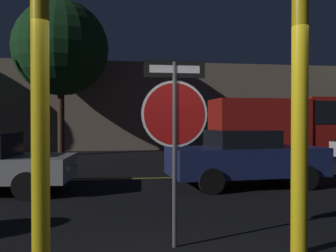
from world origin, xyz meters
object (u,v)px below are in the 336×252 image
at_px(passing_car_3, 245,158).
at_px(delivery_truck, 289,123).
at_px(stop_sign, 175,116).
at_px(yellow_pole_left, 40,137).
at_px(tree_2, 61,48).
at_px(yellow_pole_right, 300,136).

distance_m(passing_car_3, delivery_truck, 8.42).
relative_size(stop_sign, delivery_truck, 0.37).
distance_m(stop_sign, yellow_pole_left, 2.16).
bearing_deg(delivery_truck, passing_car_3, -34.58).
distance_m(delivery_truck, tree_2, 11.29).
distance_m(yellow_pole_left, delivery_truck, 15.40).
distance_m(yellow_pole_left, passing_car_3, 7.07).
xyz_separation_m(yellow_pole_right, delivery_truck, (6.37, 12.95, 0.02)).
distance_m(stop_sign, yellow_pole_right, 1.98).
bearing_deg(stop_sign, delivery_truck, 57.59).
distance_m(stop_sign, tree_2, 14.49).
height_order(stop_sign, yellow_pole_right, yellow_pole_right).
height_order(yellow_pole_right, delivery_truck, yellow_pole_right).
bearing_deg(tree_2, yellow_pole_left, -83.26).
bearing_deg(tree_2, passing_car_3, -58.92).
xyz_separation_m(yellow_pole_left, delivery_truck, (8.59, 12.79, 0.02)).
bearing_deg(yellow_pole_right, tree_2, 104.55).
xyz_separation_m(yellow_pole_left, yellow_pole_right, (2.21, -0.16, 0.00)).
distance_m(yellow_pole_left, tree_2, 15.86).
relative_size(yellow_pole_right, passing_car_3, 0.76).
xyz_separation_m(stop_sign, passing_car_3, (2.52, 4.20, -1.01)).
height_order(passing_car_3, delivery_truck, delivery_truck).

